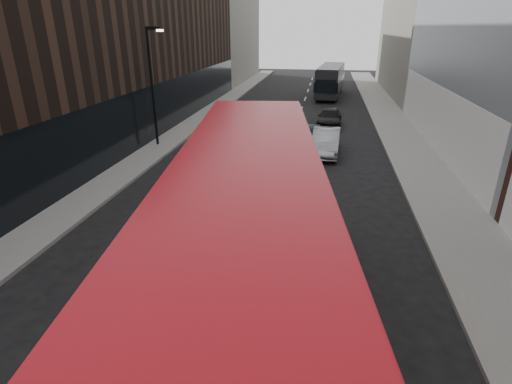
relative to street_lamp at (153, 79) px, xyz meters
The scene contains 11 objects.
sidewalk_right 17.69m from the street_lamp, 24.00° to the left, with size 3.00×80.00×0.15m, color slate.
sidewalk_left 8.12m from the street_lamp, 88.20° to the left, with size 2.00×80.00×0.15m, color slate.
building_victorian 33.01m from the street_lamp, 53.00° to the left, with size 6.50×24.00×21.00m.
building_left_mid 12.76m from the street_lamp, 105.29° to the left, with size 5.00×24.00×14.00m, color black.
building_left_far 34.24m from the street_lamp, 95.51° to the left, with size 5.00×20.00×13.00m, color slate.
street_lamp is the anchor object (origin of this frame).
red_bus 18.80m from the street_lamp, 61.24° to the right, with size 4.49×12.45×4.93m.
grey_bus 24.70m from the street_lamp, 64.04° to the left, with size 3.27×10.25×3.27m.
car_a 10.48m from the street_lamp, ahead, with size 1.61×4.00×1.36m, color black.
car_b 11.11m from the street_lamp, ahead, with size 1.57×4.51×1.49m, color gray.
car_c 13.71m from the street_lamp, 35.58° to the left, with size 1.81×4.46×1.29m, color black.
Camera 1 is at (2.17, -5.44, 7.14)m, focal length 28.00 mm.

